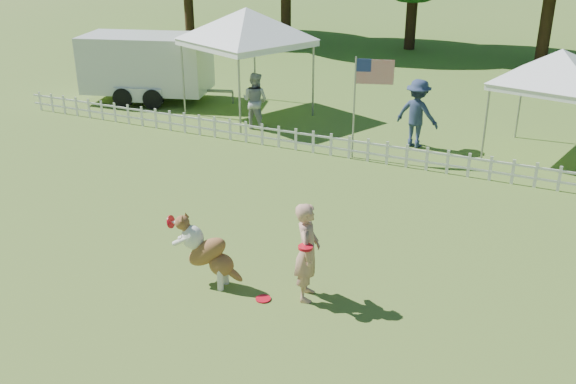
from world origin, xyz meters
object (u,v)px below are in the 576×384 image
object	(u,v)px
handler	(307,252)
spectator_b	(417,113)
frisbee_on_turf	(263,299)
canopy_tent_right	(553,106)
spectator_a	(255,101)
canopy_tent_left	(247,64)
cargo_trailer	(147,67)
dog	(208,252)
flag_pole	(354,108)

from	to	relation	value
handler	spectator_b	distance (m)	8.15
frisbee_on_turf	spectator_b	distance (m)	8.56
canopy_tent_right	spectator_a	bearing A→B (deg)	-161.00
handler	frisbee_on_turf	world-z (taller)	handler
canopy_tent_right	frisbee_on_turf	bearing A→B (deg)	-98.48
canopy_tent_left	spectator_b	distance (m)	5.62
cargo_trailer	spectator_a	distance (m)	4.91
dog	cargo_trailer	bearing A→B (deg)	125.54
handler	spectator_a	world-z (taller)	handler
cargo_trailer	dog	bearing A→B (deg)	-65.56
flag_pole	handler	bearing A→B (deg)	-93.19
canopy_tent_left	spectator_b	bearing A→B (deg)	14.91
dog	canopy_tent_left	xyz separation A→B (m)	(-4.31, 9.23, 1.00)
canopy_tent_right	spectator_a	size ratio (longest dim) A/B	1.66
handler	dog	bearing A→B (deg)	84.22
frisbee_on_turf	cargo_trailer	xyz separation A→B (m)	(-9.22, 9.37, 1.10)
frisbee_on_turf	canopy_tent_right	xyz separation A→B (m)	(3.45, 9.04, 1.35)
dog	spectator_a	distance (m)	8.78
dog	flag_pole	world-z (taller)	flag_pole
frisbee_on_turf	spectator_a	size ratio (longest dim) A/B	0.15
handler	canopy_tent_left	distance (m)	10.73
dog	spectator_b	bearing A→B (deg)	76.10
canopy_tent_left	spectator_a	world-z (taller)	canopy_tent_left
spectator_a	spectator_b	world-z (taller)	spectator_b
frisbee_on_turf	canopy_tent_left	distance (m)	10.83
cargo_trailer	spectator_b	world-z (taller)	cargo_trailer
dog	frisbee_on_turf	size ratio (longest dim) A/B	4.85
canopy_tent_left	spectator_b	xyz separation A→B (m)	(5.53, -0.76, -0.69)
dog	spectator_b	distance (m)	8.56
canopy_tent_right	flag_pole	xyz separation A→B (m)	(-4.49, -2.09, -0.06)
frisbee_on_turf	canopy_tent_right	size ratio (longest dim) A/B	0.09
handler	cargo_trailer	bearing A→B (deg)	30.33
cargo_trailer	spectator_a	world-z (taller)	cargo_trailer
dog	cargo_trailer	distance (m)	12.42
handler	canopy_tent_left	xyz separation A→B (m)	(-5.95, 8.90, 0.77)
handler	spectator_a	distance (m)	9.26
frisbee_on_turf	spectator_a	bearing A→B (deg)	118.90
cargo_trailer	flag_pole	distance (m)	8.53
handler	flag_pole	bearing A→B (deg)	-3.15
frisbee_on_turf	canopy_tent_right	world-z (taller)	canopy_tent_right
canopy_tent_left	flag_pole	xyz separation A→B (m)	(4.31, -2.33, -0.30)
handler	canopy_tent_right	world-z (taller)	canopy_tent_right
canopy_tent_right	spectator_b	xyz separation A→B (m)	(-3.27, -0.52, -0.45)
canopy_tent_left	cargo_trailer	xyz separation A→B (m)	(-3.87, 0.10, -0.48)
canopy_tent_right	flag_pole	distance (m)	4.95
frisbee_on_turf	spectator_b	bearing A→B (deg)	88.81
dog	spectator_b	xyz separation A→B (m)	(1.21, 8.46, 0.31)
frisbee_on_turf	canopy_tent_left	size ratio (longest dim) A/B	0.08
flag_pole	spectator_b	distance (m)	2.02
handler	frisbee_on_turf	size ratio (longest dim) A/B	6.66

